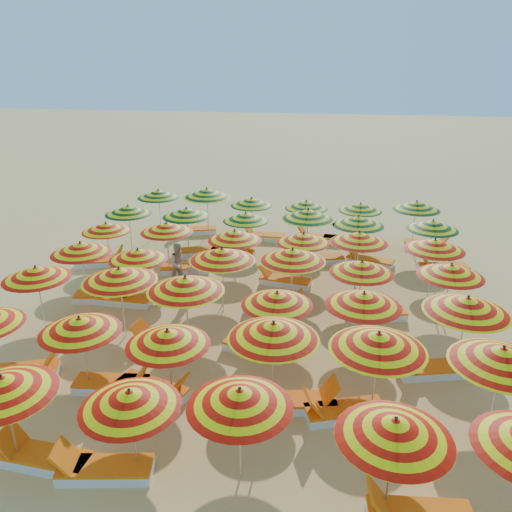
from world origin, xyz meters
name	(u,v)px	position (x,y,z in m)	size (l,w,h in m)	color
ground	(253,311)	(0.00, 0.00, 0.00)	(120.00, 120.00, 0.00)	tan
umbrella_1	(3,385)	(-3.28, -6.79, 1.76)	(1.91, 1.91, 1.99)	silver
umbrella_2	(130,399)	(-0.97, -6.65, 1.66)	(1.81, 1.81, 1.89)	silver
umbrella_3	(240,398)	(0.91, -6.40, 1.73)	(2.23, 2.23, 1.97)	silver
umbrella_4	(395,429)	(3.45, -6.74, 1.75)	(2.39, 2.39, 1.99)	silver
umbrella_7	(80,325)	(-3.08, -4.43, 1.68)	(2.37, 2.37, 1.91)	silver
umbrella_8	(168,337)	(-1.00, -4.60, 1.67)	(1.97, 1.97, 1.90)	silver
umbrella_9	(273,331)	(1.18, -4.19, 1.82)	(2.53, 2.53, 2.07)	silver
umbrella_10	(378,341)	(3.32, -4.31, 1.85)	(2.49, 2.49, 2.10)	silver
umbrella_11	(502,356)	(5.62, -4.45, 1.84)	(2.58, 2.58, 2.09)	silver
umbrella_12	(36,273)	(-5.64, -2.01, 1.70)	(2.11, 2.11, 1.93)	silver
umbrella_13	(119,275)	(-3.21, -2.05, 1.85)	(2.61, 2.61, 2.10)	silver
umbrella_14	(185,284)	(-1.32, -2.32, 1.84)	(2.51, 2.51, 2.10)	silver
umbrella_15	(277,298)	(1.02, -2.36, 1.66)	(1.81, 1.81, 1.89)	silver
umbrella_16	(364,299)	(3.10, -2.19, 1.73)	(2.13, 2.13, 1.96)	silver
umbrella_17	(467,305)	(5.42, -2.33, 1.85)	(2.55, 2.55, 2.11)	silver
umbrella_18	(81,248)	(-5.37, -0.06, 1.72)	(2.27, 2.27, 1.96)	silver
umbrella_19	(138,254)	(-3.50, -0.11, 1.65)	(1.91, 1.91, 1.88)	silver
umbrella_20	(222,254)	(-0.90, -0.10, 1.82)	(2.36, 2.36, 2.07)	silver
umbrella_21	(293,255)	(1.13, 0.19, 1.82)	(2.42, 2.42, 2.07)	silver
umbrella_22	(362,267)	(3.11, -0.05, 1.68)	(2.09, 2.09, 1.91)	silver
umbrella_23	(451,270)	(5.53, 0.10, 1.70)	(2.24, 2.24, 1.93)	silver
umbrella_24	(106,227)	(-5.69, 2.34, 1.60)	(2.10, 2.10, 1.82)	silver
umbrella_25	(167,227)	(-3.47, 2.39, 1.70)	(2.29, 2.29, 1.93)	silver
umbrella_26	(235,235)	(-0.97, 2.00, 1.69)	(1.83, 1.83, 1.92)	silver
umbrella_27	(303,238)	(1.29, 2.22, 1.65)	(2.31, 2.31, 1.87)	silver
umbrella_28	(359,237)	(3.08, 2.27, 1.76)	(2.50, 2.50, 2.00)	silver
umbrella_29	(435,245)	(5.38, 2.01, 1.75)	(2.42, 2.42, 1.99)	silver
umbrella_30	(128,210)	(-5.67, 4.23, 1.69)	(1.98, 1.98, 1.92)	silver
umbrella_31	(187,212)	(-3.31, 4.20, 1.72)	(2.07, 2.07, 1.95)	silver
umbrella_32	(246,217)	(-1.05, 4.32, 1.62)	(1.84, 1.84, 1.84)	silver
umbrella_33	(308,214)	(1.27, 4.32, 1.85)	(2.43, 2.43, 2.10)	silver
umbrella_34	(358,221)	(3.09, 4.20, 1.73)	(2.01, 2.01, 1.96)	silver
umbrella_35	(433,225)	(5.66, 4.26, 1.69)	(1.91, 1.91, 1.92)	silver
umbrella_36	(158,194)	(-5.36, 6.75, 1.71)	(2.22, 2.22, 1.94)	silver
umbrella_37	(207,193)	(-3.16, 6.64, 1.87)	(2.66, 2.66, 2.12)	silver
umbrella_38	(252,202)	(-1.20, 6.39, 1.64)	(2.01, 2.01, 1.87)	silver
umbrella_39	(306,205)	(1.06, 6.37, 1.62)	(1.89, 1.89, 1.85)	silver
umbrella_40	(360,207)	(3.22, 6.42, 1.62)	(1.99, 1.99, 1.84)	silver
umbrella_41	(416,206)	(5.38, 6.58, 1.74)	(2.42, 2.42, 1.98)	silver
lounger_1	(44,458)	(-2.78, -6.74, 0.15)	(1.76, 0.68, 0.69)	white
lounger_2	(103,469)	(-1.57, -6.81, 0.15)	(1.81, 0.88, 0.69)	white
lounger_4	(23,371)	(-4.84, -4.26, 0.15)	(1.83, 1.14, 0.69)	white
lounger_5	(114,384)	(-2.48, -4.36, 0.15)	(1.79, 0.77, 0.69)	white
lounger_6	(154,389)	(-1.51, -4.38, 0.15)	(1.83, 1.06, 0.69)	white
lounger_7	(299,402)	(1.78, -4.30, 0.15)	(1.82, 0.94, 0.69)	white
lounger_8	(343,411)	(2.72, -4.43, 0.15)	(1.83, 1.14, 0.69)	white
lounger_9	(164,344)	(-1.92, -2.53, 0.15)	(1.80, 0.82, 0.69)	white
lounger_10	(257,348)	(0.51, -2.28, 0.15)	(1.82, 1.03, 0.69)	white
lounger_11	(432,369)	(4.82, -2.50, 0.15)	(1.82, 1.02, 0.69)	white
lounger_12	(104,296)	(-4.77, -0.13, 0.15)	(1.80, 0.83, 0.69)	white
lounger_13	(123,299)	(-4.10, -0.20, 0.15)	(1.74, 0.60, 0.69)	white
lounger_14	(274,306)	(0.63, 0.13, 0.15)	(1.75, 0.64, 0.69)	white
lounger_15	(375,314)	(3.61, 0.15, 0.15)	(1.82, 1.01, 0.69)	white
lounger_16	(101,262)	(-6.19, 2.59, 0.15)	(1.83, 1.11, 0.69)	white
lounger_17	(187,268)	(-2.87, 2.51, 0.15)	(1.82, 0.99, 0.69)	white
lounger_18	(284,280)	(0.69, 2.06, 0.15)	(1.80, 0.83, 0.69)	white
lounger_19	(204,251)	(-2.72, 4.33, 0.15)	(1.82, 1.20, 0.69)	white
lounger_20	(233,253)	(-1.55, 4.33, 0.15)	(1.74, 0.62, 0.69)	white
lounger_21	(320,259)	(1.77, 4.25, 0.15)	(1.82, 1.01, 0.69)	white
lounger_22	(369,260)	(3.59, 4.41, 0.15)	(1.83, 1.08, 0.69)	white
lounger_23	(442,268)	(6.16, 4.14, 0.15)	(1.81, 0.90, 0.69)	white
lounger_24	(195,230)	(-3.76, 6.68, 0.15)	(1.83, 1.08, 0.69)	white
lounger_25	(264,236)	(-0.70, 6.42, 0.15)	(1.73, 0.59, 0.69)	white
lounger_26	(317,238)	(1.56, 6.58, 0.15)	(1.75, 0.64, 0.69)	white
lounger_27	(345,240)	(2.72, 6.58, 0.15)	(1.77, 0.70, 0.69)	white
lounger_28	(427,244)	(5.98, 6.59, 0.15)	(1.77, 0.71, 0.69)	white
beachgoer_b	(179,263)	(-2.83, 1.62, 0.70)	(0.68, 0.53, 1.41)	tan
beachgoer_a	(192,278)	(-2.08, 0.66, 0.64)	(0.47, 0.31, 1.29)	tan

